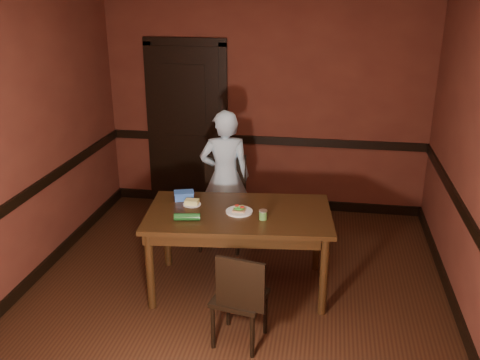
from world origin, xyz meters
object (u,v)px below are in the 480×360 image
(dining_table, at_px, (239,250))
(sauce_jar, at_px, (263,215))
(cheese_saucer, at_px, (192,203))
(chair_near, at_px, (240,296))
(chair_far, at_px, (222,204))
(food_tub, at_px, (184,195))
(sandwich_plate, at_px, (239,211))
(person, at_px, (225,177))

(dining_table, bearing_deg, sauce_jar, -34.30)
(sauce_jar, bearing_deg, dining_table, 151.75)
(cheese_saucer, bearing_deg, dining_table, -10.65)
(dining_table, height_order, chair_near, chair_near)
(chair_far, distance_m, food_tub, 0.76)
(sandwich_plate, relative_size, cheese_saucer, 1.45)
(person, bearing_deg, cheese_saucer, 68.89)
(person, xyz_separation_m, food_tub, (-0.25, -0.78, 0.08))
(dining_table, distance_m, chair_near, 0.82)
(chair_near, height_order, cheese_saucer, cheese_saucer)
(person, bearing_deg, sauce_jar, 104.51)
(sandwich_plate, height_order, sauce_jar, sauce_jar)
(chair_near, bearing_deg, food_tub, -43.89)
(dining_table, distance_m, cheese_saucer, 0.63)
(person, relative_size, sandwich_plate, 6.13)
(person, xyz_separation_m, cheese_saucer, (-0.14, -0.91, 0.06))
(sandwich_plate, height_order, cheese_saucer, sandwich_plate)
(sauce_jar, relative_size, cheese_saucer, 0.52)
(cheese_saucer, relative_size, food_tub, 0.77)
(dining_table, bearing_deg, sandwich_plate, -71.03)
(chair_far, height_order, food_tub, chair_far)
(sandwich_plate, height_order, food_tub, food_tub)
(sauce_jar, bearing_deg, person, 116.64)
(sauce_jar, bearing_deg, chair_near, -97.94)
(dining_table, relative_size, person, 1.12)
(chair_far, height_order, sauce_jar, chair_far)
(dining_table, relative_size, sandwich_plate, 6.85)
(cheese_saucer, bearing_deg, person, 81.01)
(chair_near, xyz_separation_m, sandwich_plate, (-0.14, 0.80, 0.39))
(person, xyz_separation_m, sauce_jar, (0.56, -1.12, 0.08))
(chair_far, bearing_deg, dining_table, -68.11)
(sauce_jar, distance_m, cheese_saucer, 0.74)
(dining_table, relative_size, sauce_jar, 19.25)
(chair_near, bearing_deg, dining_table, -69.05)
(chair_far, bearing_deg, sandwich_plate, -68.07)
(sandwich_plate, distance_m, sauce_jar, 0.26)
(chair_near, distance_m, food_tub, 1.32)
(cheese_saucer, distance_m, food_tub, 0.17)
(chair_far, relative_size, sauce_jar, 11.42)
(chair_far, relative_size, person, 0.66)
(person, height_order, food_tub, person)
(chair_near, relative_size, cheese_saucer, 4.95)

